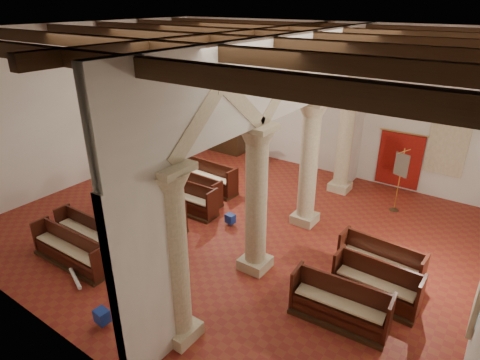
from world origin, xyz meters
name	(u,v)px	position (x,y,z in m)	size (l,w,h in m)	color
floor	(234,225)	(0.00, 0.00, 0.00)	(14.00, 14.00, 0.00)	maroon
ceiling	(232,30)	(0.00, 0.00, 6.00)	(14.00, 14.00, 0.00)	#321C10
wall_back	(319,100)	(0.00, 6.00, 3.00)	(14.00, 0.02, 6.00)	white
wall_front	(43,221)	(0.00, -6.00, 3.00)	(14.00, 0.02, 6.00)	white
wall_left	(87,105)	(-7.00, 0.00, 3.00)	(0.02, 12.00, 6.00)	white
ceiling_beams	(232,37)	(0.00, 0.00, 5.82)	(13.80, 11.80, 0.30)	#362011
arcade	(288,130)	(1.80, 0.00, 3.56)	(0.90, 11.90, 6.00)	beige
window_back	(449,141)	(5.00, 5.98, 2.20)	(1.00, 0.03, 2.20)	#387E68
pipe_organ	(225,123)	(-4.50, 5.50, 1.37)	(2.10, 0.85, 4.40)	#362011
lectern	(260,156)	(-1.99, 4.68, 0.52)	(0.63, 0.67, 1.26)	#311C0F
dossal_curtain	(400,160)	(3.50, 5.92, 1.17)	(1.80, 0.07, 2.17)	#9F1A11
processional_banner	(397,190)	(3.99, 4.04, 0.78)	(0.49, 0.63, 2.28)	#362011
hymnal_box_a	(102,316)	(0.15, -5.27, 0.26)	(0.32, 0.26, 0.32)	navy
hymnal_box_b	(161,260)	(-0.30, -2.99, 0.25)	(0.29, 0.24, 0.29)	navy
hymnal_box_c	(230,218)	(-0.10, -0.07, 0.25)	(0.29, 0.24, 0.29)	#161C99
tube_heater_a	(75,278)	(-1.64, -4.74, 0.16)	(0.09, 0.09, 0.95)	white
tube_heater_b	(51,250)	(-3.33, -4.37, 0.16)	(0.10, 0.10, 1.01)	white
nave_pew_0	(71,254)	(-2.46, -4.28, 0.32)	(2.71, 0.70, 0.98)	#362011
nave_pew_1	(94,239)	(-2.58, -3.44, 0.31)	(2.95, 0.65, 0.95)	#362011
nave_pew_2	(136,229)	(-1.97, -2.39, 0.36)	(3.18, 0.85, 1.10)	#362011
nave_pew_3	(143,211)	(-2.61, -1.48, 0.37)	(3.39, 0.85, 1.13)	#362011
nave_pew_4	(182,201)	(-2.09, -0.17, 0.35)	(2.69, 0.78, 1.06)	#362011
nave_pew_5	(187,190)	(-2.56, 0.60, 0.33)	(2.99, 0.76, 1.01)	#362011
nave_pew_6	(204,180)	(-2.57, 1.61, 0.37)	(2.86, 0.85, 1.11)	#362011
aisle_pew_0	(339,309)	(4.46, -2.12, 0.36)	(2.24, 0.86, 1.08)	#362011
aisle_pew_1	(375,289)	(4.90, -0.97, 0.36)	(2.06, 0.77, 1.08)	#362011
aisle_pew_2	(379,267)	(4.71, -0.07, 0.37)	(2.18, 0.85, 1.09)	#362011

